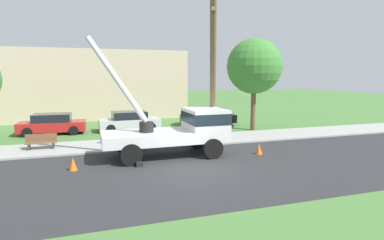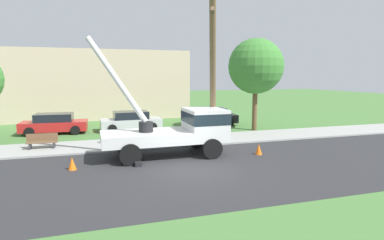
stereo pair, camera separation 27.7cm
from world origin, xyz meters
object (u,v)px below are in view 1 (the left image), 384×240
object	(u,v)px
parked_sedan_red	(52,124)
parked_sedan_silver	(129,121)
parked_sedan_black	(208,117)
utility_truck	(181,128)
roadside_tree_far	(254,66)
traffic_cone_behind	(73,164)
park_bench	(41,142)
traffic_cone_ahead	(259,149)
leaning_utility_pole	(213,72)

from	to	relation	value
parked_sedan_red	parked_sedan_silver	bearing A→B (deg)	-2.36
parked_sedan_silver	parked_sedan_black	world-z (taller)	same
utility_truck	roadside_tree_far	size ratio (longest dim) A/B	1.00
traffic_cone_behind	park_bench	xyz separation A→B (m)	(-1.76, 4.49, 0.18)
parked_sedan_silver	parked_sedan_black	xyz separation A→B (m)	(6.47, 0.56, 0.00)
traffic_cone_ahead	traffic_cone_behind	bearing A→B (deg)	-179.77
parked_sedan_silver	roadside_tree_far	xyz separation A→B (m)	(8.83, -2.66, 4.00)
traffic_cone_behind	leaning_utility_pole	bearing A→B (deg)	10.72
parked_sedan_silver	roadside_tree_far	distance (m)	10.05
leaning_utility_pole	traffic_cone_behind	distance (m)	8.13
traffic_cone_ahead	parked_sedan_red	bearing A→B (deg)	137.72
leaning_utility_pole	roadside_tree_far	xyz separation A→B (m)	(5.50, 5.58, 0.47)
leaning_utility_pole	traffic_cone_behind	xyz separation A→B (m)	(-6.98, -1.32, -3.96)
park_bench	traffic_cone_behind	bearing A→B (deg)	-68.56
parked_sedan_black	roadside_tree_far	bearing A→B (deg)	-53.77
parked_sedan_black	traffic_cone_behind	bearing A→B (deg)	-134.99
park_bench	utility_truck	bearing A→B (deg)	-25.50
parked_sedan_silver	park_bench	bearing A→B (deg)	-136.87
traffic_cone_ahead	park_bench	xyz separation A→B (m)	(-10.82, 4.45, 0.18)
leaning_utility_pole	park_bench	size ratio (longest dim) A/B	5.20
traffic_cone_ahead	parked_sedan_black	xyz separation A→B (m)	(1.06, 10.08, 0.43)
utility_truck	leaning_utility_pole	xyz separation A→B (m)	(1.78, 0.15, 2.83)
traffic_cone_ahead	roadside_tree_far	distance (m)	8.86
park_bench	parked_sedan_silver	bearing A→B (deg)	43.13
utility_truck	leaning_utility_pole	size ratio (longest dim) A/B	0.81
utility_truck	parked_sedan_red	bearing A→B (deg)	128.51
utility_truck	parked_sedan_silver	distance (m)	8.56
traffic_cone_behind	parked_sedan_black	size ratio (longest dim) A/B	0.12
parked_sedan_red	parked_sedan_black	world-z (taller)	same
parked_sedan_red	parked_sedan_black	xyz separation A→B (m)	(11.77, 0.34, 0.00)
traffic_cone_ahead	utility_truck	bearing A→B (deg)	163.67
leaning_utility_pole	roadside_tree_far	world-z (taller)	leaning_utility_pole
roadside_tree_far	parked_sedan_silver	bearing A→B (deg)	163.21
traffic_cone_ahead	traffic_cone_behind	world-z (taller)	same
traffic_cone_ahead	parked_sedan_black	bearing A→B (deg)	84.01
parked_sedan_black	roadside_tree_far	distance (m)	5.66
leaning_utility_pole	park_bench	bearing A→B (deg)	160.07
utility_truck	parked_sedan_black	xyz separation A→B (m)	(4.92, 8.95, -0.70)
parked_sedan_red	park_bench	distance (m)	5.30
leaning_utility_pole	parked_sedan_silver	distance (m)	9.56
parked_sedan_black	parked_sedan_red	bearing A→B (deg)	-178.35
utility_truck	traffic_cone_ahead	xyz separation A→B (m)	(3.86, -1.13, -1.13)
traffic_cone_ahead	parked_sedan_red	distance (m)	14.49
parked_sedan_red	park_bench	xyz separation A→B (m)	(-0.11, -5.29, -0.25)
roadside_tree_far	traffic_cone_behind	bearing A→B (deg)	-151.07
traffic_cone_behind	park_bench	bearing A→B (deg)	111.44
utility_truck	traffic_cone_ahead	world-z (taller)	utility_truck
parked_sedan_silver	parked_sedan_black	bearing A→B (deg)	4.94
parked_sedan_red	park_bench	size ratio (longest dim) A/B	2.80
parked_sedan_red	parked_sedan_silver	size ratio (longest dim) A/B	1.00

